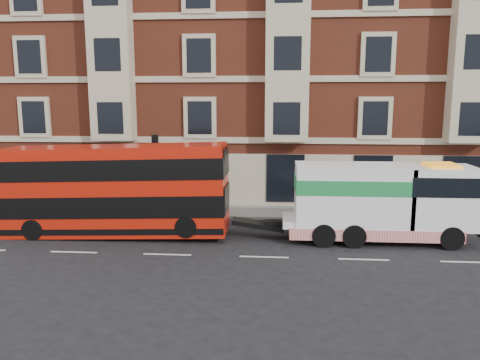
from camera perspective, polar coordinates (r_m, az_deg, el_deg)
name	(u,v)px	position (r m, az deg, el deg)	size (l,w,h in m)	color
ground	(264,257)	(19.32, 2.93, -9.36)	(120.00, 120.00, 0.00)	black
sidewalk	(267,212)	(26.50, 3.36, -3.91)	(90.00, 3.00, 0.15)	slate
victorian_terrace	(278,45)	(33.47, 4.69, 16.13)	(45.00, 12.00, 20.40)	brown
lamp_post_west	(156,169)	(25.54, -10.22, 1.38)	(0.35, 0.15, 4.35)	black
double_decker_bus	(115,189)	(22.54, -15.00, -1.01)	(10.46, 2.40, 4.23)	red
tow_truck	(378,201)	(21.84, 16.46, -2.47)	(8.37, 2.47, 3.49)	white
pedestrian	(32,194)	(29.61, -24.06, -1.52)	(0.60, 0.40, 1.65)	#1D1A35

